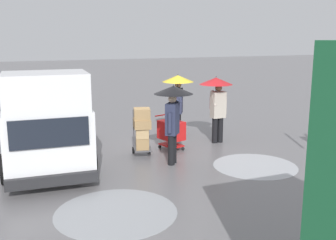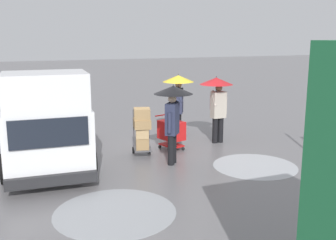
{
  "view_description": "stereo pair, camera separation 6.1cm",
  "coord_description": "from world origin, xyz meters",
  "px_view_note": "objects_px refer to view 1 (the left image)",
  "views": [
    {
      "loc": [
        3.96,
        10.88,
        3.43
      ],
      "look_at": [
        -0.02,
        0.4,
        1.05
      ],
      "focal_mm": 43.26,
      "sensor_mm": 36.0,
      "label": 1
    },
    {
      "loc": [
        3.9,
        10.9,
        3.43
      ],
      "look_at": [
        -0.02,
        0.4,
        1.05
      ],
      "focal_mm": 43.26,
      "sensor_mm": 36.0,
      "label": 2
    }
  ],
  "objects_px": {
    "pedestrian_pink_side": "(217,94)",
    "cargo_van_parked_right": "(45,120)",
    "shopping_cart_vendor": "(171,131)",
    "pedestrian_white_side": "(173,106)",
    "hand_dolly_boxes": "(142,128)",
    "pedestrian_black_side": "(178,91)"
  },
  "relations": [
    {
      "from": "shopping_cart_vendor",
      "to": "hand_dolly_boxes",
      "type": "distance_m",
      "value": 1.12
    },
    {
      "from": "cargo_van_parked_right",
      "to": "hand_dolly_boxes",
      "type": "xyz_separation_m",
      "value": [
        -2.6,
        0.35,
        -0.35
      ]
    },
    {
      "from": "shopping_cart_vendor",
      "to": "pedestrian_white_side",
      "type": "height_order",
      "value": "pedestrian_white_side"
    },
    {
      "from": "pedestrian_pink_side",
      "to": "pedestrian_white_side",
      "type": "relative_size",
      "value": 1.0
    },
    {
      "from": "shopping_cart_vendor",
      "to": "pedestrian_white_side",
      "type": "xyz_separation_m",
      "value": [
        0.44,
        1.26,
        1.02
      ]
    },
    {
      "from": "cargo_van_parked_right",
      "to": "pedestrian_pink_side",
      "type": "distance_m",
      "value": 5.27
    },
    {
      "from": "pedestrian_white_side",
      "to": "pedestrian_black_side",
      "type": "bearing_deg",
      "value": -114.66
    },
    {
      "from": "shopping_cart_vendor",
      "to": "pedestrian_pink_side",
      "type": "relative_size",
      "value": 0.47
    },
    {
      "from": "cargo_van_parked_right",
      "to": "hand_dolly_boxes",
      "type": "distance_m",
      "value": 2.64
    },
    {
      "from": "cargo_van_parked_right",
      "to": "pedestrian_pink_side",
      "type": "relative_size",
      "value": 2.51
    },
    {
      "from": "cargo_van_parked_right",
      "to": "pedestrian_pink_side",
      "type": "xyz_separation_m",
      "value": [
        -5.26,
        -0.23,
        0.39
      ]
    },
    {
      "from": "shopping_cart_vendor",
      "to": "pedestrian_white_side",
      "type": "bearing_deg",
      "value": 70.57
    },
    {
      "from": "pedestrian_black_side",
      "to": "cargo_van_parked_right",
      "type": "bearing_deg",
      "value": 17.15
    },
    {
      "from": "cargo_van_parked_right",
      "to": "pedestrian_white_side",
      "type": "distance_m",
      "value": 3.44
    },
    {
      "from": "pedestrian_pink_side",
      "to": "pedestrian_black_side",
      "type": "bearing_deg",
      "value": -51.8
    },
    {
      "from": "cargo_van_parked_right",
      "to": "pedestrian_pink_side",
      "type": "bearing_deg",
      "value": -177.47
    },
    {
      "from": "pedestrian_pink_side",
      "to": "cargo_van_parked_right",
      "type": "bearing_deg",
      "value": 2.53
    },
    {
      "from": "cargo_van_parked_right",
      "to": "pedestrian_white_side",
      "type": "relative_size",
      "value": 2.51
    },
    {
      "from": "hand_dolly_boxes",
      "to": "pedestrian_pink_side",
      "type": "xyz_separation_m",
      "value": [
        -2.66,
        -0.58,
        0.74
      ]
    },
    {
      "from": "shopping_cart_vendor",
      "to": "pedestrian_white_side",
      "type": "relative_size",
      "value": 0.47
    },
    {
      "from": "pedestrian_white_side",
      "to": "cargo_van_parked_right",
      "type": "bearing_deg",
      "value": -21.58
    },
    {
      "from": "pedestrian_pink_side",
      "to": "pedestrian_black_side",
      "type": "height_order",
      "value": "same"
    }
  ]
}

